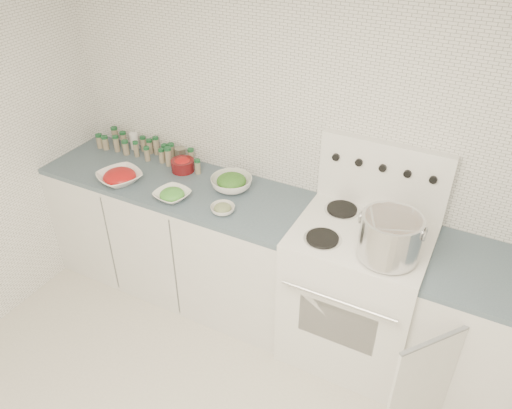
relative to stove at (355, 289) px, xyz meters
name	(u,v)px	position (x,y,z in m)	size (l,w,h in m)	color
room_walls	(152,232)	(-0.48, -1.19, 1.06)	(3.54, 3.04, 2.52)	white
counter_left	(179,235)	(-1.30, 0.00, -0.05)	(1.85, 0.62, 0.90)	white
stove	(355,289)	(0.00, 0.00, 0.00)	(0.76, 0.70, 1.36)	white
counter_right	(497,343)	(0.82, 0.00, -0.05)	(0.89, 0.94, 0.90)	white
stock_pot	(390,235)	(0.17, -0.16, 0.58)	(0.34, 0.31, 0.24)	silver
bowl_tomato	(120,177)	(-1.61, -0.17, 0.44)	(0.36, 0.36, 0.09)	white
bowl_snowpea	(172,195)	(-1.18, -0.18, 0.43)	(0.25, 0.25, 0.07)	white
bowl_broccoli	(231,182)	(-0.91, 0.10, 0.45)	(0.30, 0.30, 0.11)	white
bowl_zucchini	(223,209)	(-0.82, -0.16, 0.43)	(0.15, 0.15, 0.06)	white
bowl_pepper	(183,164)	(-1.33, 0.15, 0.45)	(0.16, 0.16, 0.10)	#580F11
salt_canister	(134,141)	(-1.83, 0.26, 0.47)	(0.06, 0.06, 0.12)	white
tin_can	(180,154)	(-1.43, 0.26, 0.45)	(0.07, 0.07, 0.10)	gray
spice_cluster	(144,148)	(-1.71, 0.21, 0.46)	(0.90, 0.16, 0.14)	gray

